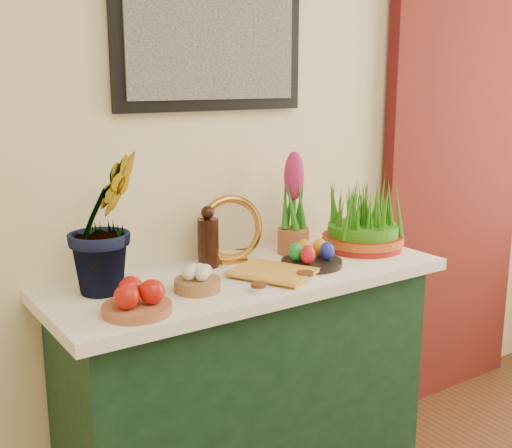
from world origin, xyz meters
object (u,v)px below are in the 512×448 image
at_px(sideboard, 248,395).
at_px(book, 259,279).
at_px(mirror, 231,230).
at_px(hyacinth_green, 104,200).
at_px(wheatgrass_sabzeh, 363,220).

relative_size(sideboard, book, 5.01).
bearing_deg(mirror, hyacinth_green, -172.66).
height_order(hyacinth_green, wheatgrass_sabzeh, hyacinth_green).
relative_size(hyacinth_green, book, 2.25).
bearing_deg(mirror, sideboard, -97.78).
height_order(sideboard, hyacinth_green, hyacinth_green).
distance_m(sideboard, mirror, 0.60).
distance_m(hyacinth_green, wheatgrass_sabzeh, 1.03).
distance_m(hyacinth_green, mirror, 0.52).
height_order(mirror, wheatgrass_sabzeh, wheatgrass_sabzeh).
bearing_deg(mirror, wheatgrass_sabzeh, -14.23).
distance_m(hyacinth_green, book, 0.55).
xyz_separation_m(mirror, wheatgrass_sabzeh, (0.52, -0.13, -0.01)).
distance_m(sideboard, hyacinth_green, 0.90).
relative_size(sideboard, mirror, 5.14).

